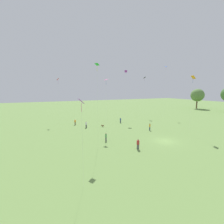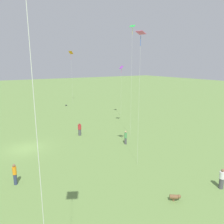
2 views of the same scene
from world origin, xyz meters
name	(u,v)px [view 1 (image 1 of 2)]	position (x,y,z in m)	size (l,w,h in m)	color
ground_plane	(165,141)	(0.00, 0.00, 0.00)	(240.00, 240.00, 0.00)	#6B8E47
tree_0	(197,95)	(-33.95, 55.45, 7.46)	(7.00, 7.00, 10.99)	brown
person_0	(138,144)	(1.24, -7.56, 0.90)	(0.61, 0.61, 1.83)	#4C4C51
person_1	(86,125)	(-17.44, -12.06, 0.85)	(0.51, 0.51, 1.72)	#4C4C51
person_2	(75,122)	(-22.17, -14.22, 0.84)	(0.51, 0.51, 1.70)	#847056
person_3	(120,120)	(-19.18, -0.41, 0.81)	(0.48, 0.48, 1.65)	#333D5B
person_4	(106,137)	(-5.01, -11.17, 0.89)	(0.39, 0.39, 1.75)	#4C4C51
person_5	(150,127)	(-7.93, 2.29, 0.95)	(0.45, 0.45, 1.86)	#333D5B
kite_0	(166,70)	(-23.55, 21.64, 18.02)	(0.88, 0.92, 19.54)	blue
kite_1	(58,82)	(-28.19, -18.01, 13.02)	(0.95, 0.77, 14.07)	red
kite_3	(145,79)	(-27.13, 14.36, 14.49)	(1.17, 1.21, 15.50)	black
kite_5	(81,106)	(7.58, -18.90, 8.91)	(0.74, 0.57, 9.63)	purple
kite_6	(97,71)	(-2.58, -13.72, 13.61)	(0.89, 0.87, 14.95)	green
kite_7	(126,74)	(-22.62, 3.28, 15.68)	(0.90, 1.04, 16.98)	purple
kite_8	(106,83)	(-10.27, -8.96, 12.02)	(0.93, 0.92, 12.92)	#E54C99
kite_9	(193,79)	(-2.04, 9.53, 12.84)	(1.13, 0.91, 13.73)	orange
dog_0	(102,125)	(-16.67, -7.52, 0.35)	(0.69, 0.78, 0.54)	brown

